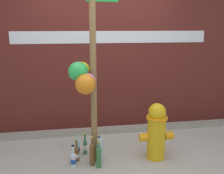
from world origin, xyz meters
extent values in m
plane|color=#ADA899|center=(0.00, 0.00, 0.00)|extent=(14.00, 14.00, 0.00)
cube|color=#561E19|center=(0.00, 1.51, 1.66)|extent=(10.00, 0.20, 3.31)
cube|color=silver|center=(0.21, 1.41, 1.63)|extent=(3.38, 0.01, 0.20)
cube|color=gray|center=(0.00, 1.11, 0.04)|extent=(8.00, 0.12, 0.08)
cylinder|color=olive|center=(-0.24, 0.20, 1.24)|extent=(0.08, 0.08, 2.48)
sphere|color=red|center=(-0.40, 0.20, 1.16)|extent=(0.19, 0.19, 0.19)
sphere|color=green|center=(-0.43, 0.18, 1.26)|extent=(0.25, 0.25, 0.25)
sphere|color=yellow|center=(-0.38, 0.28, 1.25)|extent=(0.23, 0.23, 0.23)
sphere|color=orange|center=(-0.35, 0.08, 1.11)|extent=(0.26, 0.26, 0.26)
sphere|color=#D66BB2|center=(-0.31, 0.11, 1.15)|extent=(0.19, 0.19, 0.19)
sphere|color=brown|center=(-0.36, 0.23, 1.03)|extent=(0.14, 0.14, 0.14)
sphere|color=brown|center=(-0.36, 0.23, 1.14)|extent=(0.10, 0.10, 0.10)
sphere|color=brown|center=(-0.40, 0.23, 1.17)|extent=(0.04, 0.04, 0.04)
sphere|color=brown|center=(-0.33, 0.23, 1.17)|extent=(0.04, 0.04, 0.04)
sphere|color=brown|center=(-0.36, 0.19, 1.14)|extent=(0.04, 0.04, 0.04)
cylinder|color=gold|center=(0.62, 0.14, 0.29)|extent=(0.25, 0.25, 0.58)
cylinder|color=orange|center=(0.62, 0.14, 0.60)|extent=(0.29, 0.29, 0.03)
sphere|color=gold|center=(0.62, 0.14, 0.68)|extent=(0.24, 0.24, 0.24)
cylinder|color=orange|center=(0.44, 0.14, 0.32)|extent=(0.11, 0.11, 0.11)
cylinder|color=orange|center=(0.80, 0.14, 0.32)|extent=(0.11, 0.11, 0.11)
cylinder|color=#93CCE0|center=(-0.46, 0.38, 0.11)|extent=(0.06, 0.06, 0.23)
cone|color=#93CCE0|center=(-0.46, 0.38, 0.24)|extent=(0.06, 0.06, 0.03)
cylinder|color=#93CCE0|center=(-0.46, 0.38, 0.29)|extent=(0.03, 0.03, 0.08)
cylinder|color=#1E478C|center=(-0.46, 0.38, 0.10)|extent=(0.06, 0.06, 0.06)
cylinder|color=gold|center=(-0.46, 0.38, 0.33)|extent=(0.03, 0.03, 0.01)
cylinder|color=#337038|center=(-0.20, 0.02, 0.13)|extent=(0.07, 0.07, 0.27)
cone|color=#337038|center=(-0.20, 0.02, 0.28)|extent=(0.07, 0.07, 0.03)
cylinder|color=#337038|center=(-0.20, 0.02, 0.32)|extent=(0.03, 0.03, 0.06)
cylinder|color=gold|center=(-0.20, 0.02, 0.36)|extent=(0.03, 0.03, 0.01)
cylinder|color=#B2DBEA|center=(-0.15, 0.30, 0.13)|extent=(0.07, 0.07, 0.26)
cone|color=#B2DBEA|center=(-0.15, 0.30, 0.28)|extent=(0.07, 0.07, 0.03)
cylinder|color=#B2DBEA|center=(-0.15, 0.30, 0.32)|extent=(0.03, 0.03, 0.06)
cylinder|color=gold|center=(-0.15, 0.30, 0.36)|extent=(0.03, 0.03, 0.01)
cylinder|color=brown|center=(-0.28, 0.09, 0.14)|extent=(0.07, 0.07, 0.29)
cone|color=brown|center=(-0.28, 0.09, 0.30)|extent=(0.07, 0.07, 0.03)
cylinder|color=brown|center=(-0.28, 0.09, 0.35)|extent=(0.03, 0.03, 0.08)
cylinder|color=gold|center=(-0.28, 0.09, 0.40)|extent=(0.03, 0.03, 0.01)
cylinder|color=#B2DBEA|center=(-0.18, 0.14, 0.14)|extent=(0.06, 0.06, 0.27)
cone|color=#B2DBEA|center=(-0.18, 0.14, 0.28)|extent=(0.06, 0.06, 0.02)
cylinder|color=#B2DBEA|center=(-0.18, 0.14, 0.33)|extent=(0.03, 0.03, 0.07)
cylinder|color=#D8C64C|center=(-0.18, 0.14, 0.16)|extent=(0.06, 0.06, 0.07)
cylinder|color=black|center=(-0.18, 0.14, 0.37)|extent=(0.03, 0.03, 0.01)
cylinder|color=silver|center=(-0.53, 0.08, 0.09)|extent=(0.08, 0.08, 0.18)
cone|color=silver|center=(-0.53, 0.08, 0.20)|extent=(0.08, 0.08, 0.03)
cylinder|color=silver|center=(-0.53, 0.08, 0.25)|extent=(0.03, 0.03, 0.09)
cylinder|color=#1E478C|center=(-0.53, 0.08, 0.09)|extent=(0.08, 0.08, 0.07)
cylinder|color=black|center=(-0.53, 0.08, 0.31)|extent=(0.04, 0.04, 0.01)
cylinder|color=#337038|center=(-0.35, 0.42, 0.09)|extent=(0.06, 0.06, 0.19)
cone|color=#337038|center=(-0.35, 0.42, 0.20)|extent=(0.06, 0.06, 0.02)
cylinder|color=#337038|center=(-0.35, 0.42, 0.26)|extent=(0.03, 0.03, 0.09)
cylinder|color=silver|center=(-0.35, 0.42, 0.10)|extent=(0.06, 0.06, 0.07)
cylinder|color=gold|center=(-0.35, 0.42, 0.31)|extent=(0.03, 0.03, 0.01)
cylinder|color=brown|center=(-0.48, 0.23, 0.10)|extent=(0.07, 0.07, 0.20)
cone|color=brown|center=(-0.48, 0.23, 0.21)|extent=(0.07, 0.07, 0.03)
cylinder|color=brown|center=(-0.48, 0.23, 0.27)|extent=(0.03, 0.03, 0.09)
cylinder|color=silver|center=(-0.48, 0.23, 0.09)|extent=(0.07, 0.07, 0.05)
cylinder|color=gold|center=(-0.48, 0.23, 0.32)|extent=(0.03, 0.03, 0.01)
cube|color=#8C99B2|center=(-0.70, 0.70, 0.00)|extent=(0.04, 0.10, 0.01)
cube|color=tan|center=(0.20, 1.11, 0.00)|extent=(0.13, 0.15, 0.01)
camera|label=1|loc=(-0.54, -3.05, 1.81)|focal=41.55mm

